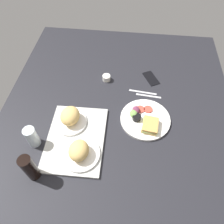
{
  "coord_description": "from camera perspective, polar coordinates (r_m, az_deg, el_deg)",
  "views": [
    {
      "loc": [
        -76.84,
        -5.72,
        110.28
      ],
      "look_at": [
        2.0,
        3.0,
        4.0
      ],
      "focal_mm": 34.34,
      "sensor_mm": 36.0,
      "label": 1
    }
  ],
  "objects": [
    {
      "name": "ground_plane",
      "position": [
        1.36,
        1.17,
        -2.17
      ],
      "size": [
        190.0,
        150.0,
        3.0
      ],
      "primitive_type": "cube",
      "color": "black"
    },
    {
      "name": "knife",
      "position": [
        1.5,
        8.19,
        5.27
      ],
      "size": [
        3.35,
        19.04,
        0.5
      ],
      "primitive_type": "cube",
      "rotation": [
        0.0,
        0.0,
        1.47
      ],
      "color": "#B7B7BC",
      "rests_on": "ground_plane"
    },
    {
      "name": "cell_phone",
      "position": [
        1.6,
        10.35,
        8.87
      ],
      "size": [
        16.09,
        13.14,
        0.8
      ],
      "primitive_type": "cube",
      "rotation": [
        0.0,
        0.0,
        0.49
      ],
      "color": "black",
      "rests_on": "ground_plane"
    },
    {
      "name": "soda_bottle",
      "position": [
        1.16,
        -21.07,
        -13.73
      ],
      "size": [
        6.4,
        6.4,
        18.64
      ],
      "primitive_type": "cylinder",
      "color": "black",
      "rests_on": "ground_plane"
    },
    {
      "name": "serving_tray",
      "position": [
        1.28,
        -9.61,
        -6.95
      ],
      "size": [
        45.65,
        33.89,
        1.6
      ],
      "primitive_type": "cube",
      "rotation": [
        0.0,
        0.0,
        0.02
      ],
      "color": "#B2B2AD",
      "rests_on": "ground_plane"
    },
    {
      "name": "bread_plate_far",
      "position": [
        1.3,
        -11.05,
        -1.49
      ],
      "size": [
        19.3,
        19.3,
        10.38
      ],
      "color": "white",
      "rests_on": "serving_tray"
    },
    {
      "name": "bread_plate_near",
      "position": [
        1.18,
        -8.67,
        -10.38
      ],
      "size": [
        21.51,
        21.51,
        9.99
      ],
      "color": "white",
      "rests_on": "serving_tray"
    },
    {
      "name": "drinking_glass",
      "position": [
        1.27,
        -20.54,
        -6.24
      ],
      "size": [
        6.54,
        6.54,
        13.87
      ],
      "primitive_type": "cylinder",
      "color": "silver",
      "rests_on": "ground_plane"
    },
    {
      "name": "fork",
      "position": [
        1.48,
        9.7,
        4.27
      ],
      "size": [
        2.89,
        17.06,
        0.5
      ],
      "primitive_type": "cube",
      "rotation": [
        0.0,
        0.0,
        1.48
      ],
      "color": "#B7B7BC",
      "rests_on": "ground_plane"
    },
    {
      "name": "plate_with_salad",
      "position": [
        1.34,
        8.69,
        -1.89
      ],
      "size": [
        30.98,
        30.98,
        5.4
      ],
      "color": "white",
      "rests_on": "ground_plane"
    },
    {
      "name": "espresso_cup",
      "position": [
        1.55,
        -1.5,
        9.08
      ],
      "size": [
        5.6,
        5.6,
        4.0
      ],
      "primitive_type": "cylinder",
      "color": "silver",
      "rests_on": "ground_plane"
    }
  ]
}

